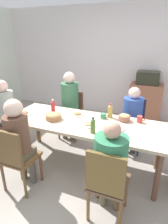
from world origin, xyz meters
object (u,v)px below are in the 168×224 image
(plate_3, at_px, (78,114))
(chair_0, at_px, (132,121))
(chair_1, at_px, (107,182))
(bottle_3, at_px, (93,126))
(cup_2, at_px, (23,120))
(cup_3, at_px, (103,116))
(bottle_2, at_px, (53,107))
(microwave, at_px, (148,78))
(person_0, at_px, (132,113))
(chair_3, at_px, (72,112))
(bowl_0, at_px, (53,116))
(person_2, at_px, (6,108))
(person_3, at_px, (70,100))
(plate_1, at_px, (25,113))
(bowl_1, at_px, (124,117))
(side_cabinet, at_px, (145,103))
(bottle_0, at_px, (118,134))
(person_1, at_px, (111,161))
(cup_0, at_px, (140,119))
(chair_2, at_px, (4,120))
(plate_2, at_px, (116,128))
(cup_1, at_px, (23,117))
(chair_5, at_px, (16,156))
(person_5, at_px, (18,137))
(dining_table, at_px, (84,126))
(plate_0, at_px, (88,125))

(plate_3, bearing_deg, chair_0, 38.57)
(chair_1, distance_m, bottle_3, 0.71)
(cup_2, relative_size, cup_3, 1.06)
(bottle_2, height_order, microwave, microwave)
(person_0, bearing_deg, cup_2, -142.07)
(chair_3, height_order, bowl_0, chair_3)
(person_2, xyz_separation_m, bowl_0, (1.00, -0.09, 0.05))
(person_3, bearing_deg, plate_1, -116.75)
(bottle_2, relative_size, microwave, 0.49)
(bowl_1, distance_m, side_cabinet, 1.86)
(person_0, xyz_separation_m, side_cabinet, (0.10, 1.37, -0.24))
(bowl_1, distance_m, bottle_0, 0.60)
(chair_1, bearing_deg, person_3, 127.47)
(chair_1, xyz_separation_m, microwave, (0.10, 2.88, 0.53))
(bowl_1, distance_m, bottle_3, 0.61)
(person_1, bearing_deg, bottle_3, 128.50)
(cup_0, height_order, cup_2, cup_0)
(chair_2, bearing_deg, side_cabinet, 43.06)
(bottle_2, bearing_deg, plate_3, 14.38)
(chair_2, xyz_separation_m, plate_2, (2.02, -0.05, 0.24))
(cup_1, relative_size, bottle_2, 0.46)
(chair_1, bearing_deg, cup_0, 81.59)
(person_3, bearing_deg, cup_2, -101.18)
(chair_0, bearing_deg, plate_3, -141.43)
(chair_0, bearing_deg, side_cabinet, 85.47)
(plate_3, distance_m, cup_2, 0.82)
(chair_1, distance_m, chair_2, 2.27)
(person_3, xyz_separation_m, chair_5, (0.00, -1.52, -0.27))
(microwave, bearing_deg, person_3, -132.81)
(cup_0, bearing_deg, chair_5, -140.63)
(person_1, height_order, person_5, person_5)
(plate_2, height_order, bowl_0, bowl_0)
(cup_2, relative_size, bottle_0, 0.66)
(person_1, height_order, chair_2, person_1)
(person_1, bearing_deg, dining_table, 129.20)
(chair_5, relative_size, cup_1, 8.36)
(bowl_1, bearing_deg, person_5, -138.94)
(chair_1, height_order, chair_3, same)
(plate_2, distance_m, bottle_3, 0.34)
(chair_2, distance_m, cup_0, 2.32)
(bowl_0, xyz_separation_m, bottle_0, (1.02, -0.26, 0.04))
(bowl_1, height_order, cup_2, bowl_1)
(plate_0, distance_m, plate_2, 0.38)
(person_1, bearing_deg, bowl_0, 148.95)
(bowl_0, bearing_deg, plate_1, 179.09)
(bowl_0, bearing_deg, person_0, 37.80)
(chair_5, height_order, bottle_3, bottle_3)
(person_1, height_order, chair_3, person_1)
(dining_table, height_order, side_cabinet, side_cabinet)
(chair_0, relative_size, chair_3, 1.00)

